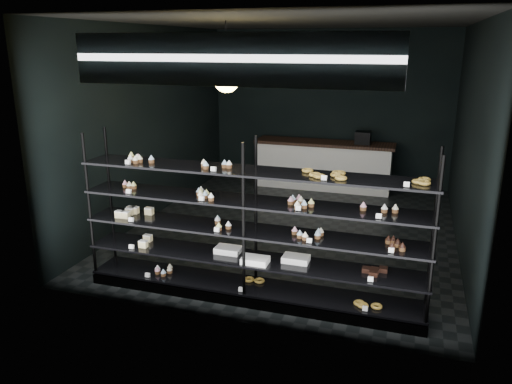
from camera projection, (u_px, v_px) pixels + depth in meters
room at (296, 131)px, 7.72m from camera, size 5.01×6.01×3.20m
display_shelf at (248, 248)px, 5.75m from camera, size 4.00×0.50×1.91m
signage at (227, 60)px, 4.72m from camera, size 3.30×0.05×0.50m
pendant_lamp at (227, 79)px, 6.54m from camera, size 0.35×0.35×0.91m
service_counter at (324, 164)px, 10.31m from camera, size 2.82×0.65×1.23m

